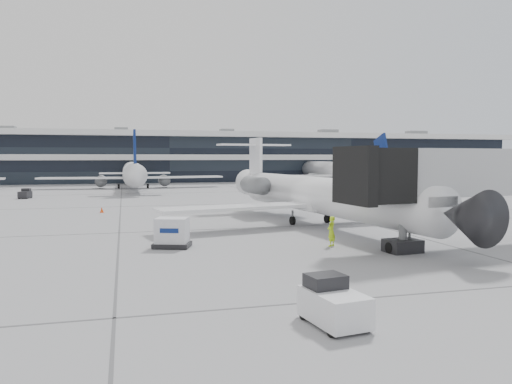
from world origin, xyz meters
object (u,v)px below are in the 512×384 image
object	(u,v)px
regional_jet	(317,194)
jet_bridge	(496,173)
baggage_tug	(333,303)
cargo_uld	(172,233)
ramp_worker	(331,231)

from	to	relation	value
regional_jet	jet_bridge	world-z (taller)	regional_jet
baggage_tug	cargo_uld	xyz separation A→B (m)	(-3.80, 15.57, 0.19)
ramp_worker	regional_jet	bearing A→B (deg)	-146.97
regional_jet	jet_bridge	size ratio (longest dim) A/B	1.67
ramp_worker	cargo_uld	size ratio (longest dim) A/B	0.72
regional_jet	cargo_uld	size ratio (longest dim) A/B	12.58
regional_jet	jet_bridge	distance (m)	13.50
baggage_tug	regional_jet	bearing A→B (deg)	61.24
jet_bridge	ramp_worker	size ratio (longest dim) A/B	10.42
jet_bridge	cargo_uld	bearing A→B (deg)	161.53
jet_bridge	baggage_tug	bearing A→B (deg)	-151.07
regional_jet	ramp_worker	size ratio (longest dim) A/B	17.44
baggage_tug	jet_bridge	bearing A→B (deg)	27.32
baggage_tug	cargo_uld	distance (m)	16.03
jet_bridge	cargo_uld	size ratio (longest dim) A/B	7.52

